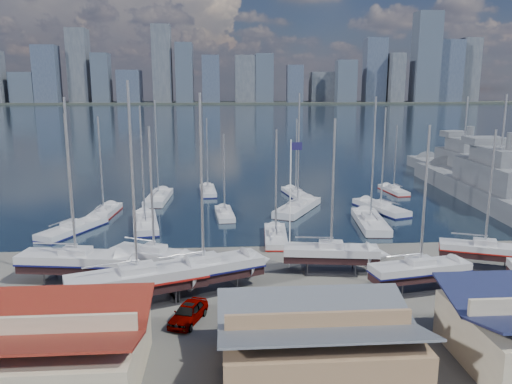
{
  "coord_description": "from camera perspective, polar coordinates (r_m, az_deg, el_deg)",
  "views": [
    {
      "loc": [
        -6.01,
        -54.42,
        17.66
      ],
      "look_at": [
        -1.43,
        8.0,
        4.71
      ],
      "focal_mm": 35.0,
      "sensor_mm": 36.0,
      "label": 1
    }
  ],
  "objects": [
    {
      "name": "water",
      "position": [
        354.91,
        -3.26,
        8.8
      ],
      "size": [
        1400.0,
        600.0,
        0.4
      ],
      "primitive_type": "cube",
      "color": "#1A2B3D",
      "rests_on": "ground"
    },
    {
      "name": "sailboat_cradle_1",
      "position": [
        42.89,
        -13.37,
        -9.78
      ],
      "size": [
        11.85,
        7.05,
        18.33
      ],
      "rotation": [
        0.0,
        0.0,
        0.36
      ],
      "color": "#2D2D33",
      "rests_on": "ground"
    },
    {
      "name": "sailboat_cradle_5",
      "position": [
        46.78,
        18.2,
        -8.47
      ],
      "size": [
        9.37,
        4.2,
        14.74
      ],
      "rotation": [
        0.0,
        0.0,
        0.19
      ],
      "color": "#2D2D33",
      "rests_on": "ground"
    },
    {
      "name": "sailboat_moored_6",
      "position": [
        59.66,
        2.26,
        -5.23
      ],
      "size": [
        3.28,
        9.38,
        13.77
      ],
      "rotation": [
        0.0,
        0.0,
        1.49
      ],
      "color": "black",
      "rests_on": "water"
    },
    {
      "name": "car_d",
      "position": [
        41.0,
        12.94,
        -12.96
      ],
      "size": [
        2.79,
        5.48,
        1.52
      ],
      "primitive_type": "imported",
      "rotation": [
        0.0,
        0.0,
        0.13
      ],
      "color": "gray",
      "rests_on": "ground"
    },
    {
      "name": "shed_red",
      "position": [
        34.45,
        -25.07,
        -15.94
      ],
      "size": [
        14.7,
        9.45,
        4.51
      ],
      "color": "#BFB293",
      "rests_on": "ground"
    },
    {
      "name": "sailboat_moored_10",
      "position": [
        75.79,
        14.06,
        -1.9
      ],
      "size": [
        6.2,
        10.97,
        15.81
      ],
      "rotation": [
        0.0,
        0.0,
        1.9
      ],
      "color": "black",
      "rests_on": "water"
    },
    {
      "name": "sailboat_moored_2",
      "position": [
        81.69,
        -11.06,
        -0.78
      ],
      "size": [
        3.7,
        11.24,
        16.74
      ],
      "rotation": [
        0.0,
        0.0,
        1.52
      ],
      "color": "black",
      "rests_on": "water"
    },
    {
      "name": "car_a",
      "position": [
        39.86,
        -7.75,
        -13.49
      ],
      "size": [
        3.33,
        4.89,
        1.55
      ],
      "primitive_type": "imported",
      "rotation": [
        0.0,
        0.0,
        -0.37
      ],
      "color": "gray",
      "rests_on": "ground"
    },
    {
      "name": "sailboat_moored_11",
      "position": [
        89.91,
        15.44,
        0.14
      ],
      "size": [
        3.15,
        8.38,
        12.24
      ],
      "rotation": [
        0.0,
        0.0,
        1.68
      ],
      "color": "black",
      "rests_on": "water"
    },
    {
      "name": "sailboat_cradle_2",
      "position": [
        49.0,
        -11.54,
        -7.2
      ],
      "size": [
        8.88,
        6.11,
        14.36
      ],
      "rotation": [
        0.0,
        0.0,
        -0.47
      ],
      "color": "#2D2D33",
      "rests_on": "ground"
    },
    {
      "name": "naval_ship_west",
      "position": [
        105.94,
        22.43,
        2.12
      ],
      "size": [
        6.88,
        41.4,
        17.72
      ],
      "rotation": [
        0.0,
        0.0,
        1.56
      ],
      "color": "slate",
      "rests_on": "water"
    },
    {
      "name": "sailboat_cradle_0",
      "position": [
        49.2,
        -19.83,
        -7.44
      ],
      "size": [
        10.89,
        4.5,
        16.99
      ],
      "rotation": [
        0.0,
        0.0,
        -0.15
      ],
      "color": "#2D2D33",
      "rests_on": "ground"
    },
    {
      "name": "sailboat_moored_9",
      "position": [
        67.33,
        12.91,
        -3.53
      ],
      "size": [
        4.48,
        11.9,
        17.54
      ],
      "rotation": [
        0.0,
        0.0,
        1.46
      ],
      "color": "black",
      "rests_on": "water"
    },
    {
      "name": "shed_grey",
      "position": [
        32.93,
        7.13,
        -16.51
      ],
      "size": [
        12.6,
        8.4,
        4.17
      ],
      "color": "#8C6B4C",
      "rests_on": "ground"
    },
    {
      "name": "skyline",
      "position": [
        608.55,
        -4.49,
        13.68
      ],
      "size": [
        639.14,
        43.8,
        107.69
      ],
      "color": "#475166",
      "rests_on": "far_shore"
    },
    {
      "name": "sailboat_moored_1",
      "position": [
        73.78,
        -16.98,
        -2.43
      ],
      "size": [
        3.5,
        10.0,
        14.68
      ],
      "rotation": [
        0.0,
        0.0,
        1.49
      ],
      "color": "black",
      "rests_on": "water"
    },
    {
      "name": "car_b",
      "position": [
        38.27,
        2.6,
        -14.58
      ],
      "size": [
        4.52,
        1.78,
        1.46
      ],
      "primitive_type": "imported",
      "rotation": [
        0.0,
        0.0,
        1.62
      ],
      "color": "gray",
      "rests_on": "ground"
    },
    {
      "name": "sailboat_moored_3",
      "position": [
        66.86,
        -12.55,
        -3.64
      ],
      "size": [
        4.9,
        11.3,
        16.35
      ],
      "rotation": [
        0.0,
        0.0,
        1.74
      ],
      "color": "black",
      "rests_on": "water"
    },
    {
      "name": "sailboat_moored_7",
      "position": [
        73.59,
        4.77,
        -1.97
      ],
      "size": [
        8.64,
        11.98,
        17.9
      ],
      "rotation": [
        0.0,
        0.0,
        1.07
      ],
      "color": "black",
      "rests_on": "water"
    },
    {
      "name": "sailboat_moored_8",
      "position": [
        84.0,
        4.55,
        -0.27
      ],
      "size": [
        3.95,
        9.32,
        13.51
      ],
      "rotation": [
        0.0,
        0.0,
        1.73
      ],
      "color": "black",
      "rests_on": "water"
    },
    {
      "name": "sailboat_moored_4",
      "position": [
        70.42,
        -3.6,
        -2.58
      ],
      "size": [
        2.9,
        8.22,
        12.18
      ],
      "rotation": [
        0.0,
        0.0,
        1.65
      ],
      "color": "black",
      "rests_on": "water"
    },
    {
      "name": "sailboat_cradle_6",
      "position": [
        54.82,
        24.65,
        -6.05
      ],
      "size": [
        8.77,
        5.4,
        13.91
      ],
      "rotation": [
        0.0,
        0.0,
        -0.38
      ],
      "color": "#2D2D33",
      "rests_on": "ground"
    },
    {
      "name": "sailboat_cradle_3",
      "position": [
        44.47,
        -6.01,
        -8.8
      ],
      "size": [
        11.15,
        6.96,
        17.37
      ],
      "rotation": [
        0.0,
        0.0,
        0.4
      ],
      "color": "#2D2D33",
      "rests_on": "ground"
    },
    {
      "name": "sailboat_moored_0",
      "position": [
        66.78,
        -20.19,
        -4.11
      ],
      "size": [
        7.08,
        10.62,
        15.52
      ],
      "rotation": [
        0.0,
        0.0,
        1.13
      ],
      "color": "black",
      "rests_on": "water"
    },
    {
      "name": "ground",
      "position": [
        48.18,
        3.32,
        -9.84
      ],
      "size": [
        1400.0,
        1400.0,
        0.0
      ],
      "primitive_type": "plane",
      "color": "#605E59",
      "rests_on": "ground"
    },
    {
      "name": "flagpole",
      "position": [
        48.9,
        4.05,
        -0.32
      ],
      "size": [
        1.14,
        0.12,
        12.93
      ],
      "color": "white",
      "rests_on": "ground"
    },
    {
      "name": "naval_ship_east",
      "position": [
        85.75,
        25.81,
        -0.23
      ],
      "size": [
        12.03,
        53.76,
        18.8
      ],
      "rotation": [
        0.0,
        0.0,
        1.5
      ],
      "color": "slate",
      "rests_on": "water"
    },
    {
      "name": "car_c",
      "position": [
        36.94,
        4.9,
        -15.65
      ],
      "size": [
        2.67,
        5.31,
        1.44
      ],
      "primitive_type": "imported",
      "rotation": [
        0.0,
        0.0,
        -0.05
      ],
      "color": "gray",
      "rests_on": "ground"
    },
    {
      "name": "sailboat_moored_5",
      "position": [
        86.29,
        -5.52,
        0.04
      ],
      "size": [
        3.2,
        9.18,
        13.48
      ],
      "rotation": [
        0.0,
        0.0,
        1.65
      ],
      "color": "black",
      "rests_on": "water"
    },
    {
      "name": "sailboat_cradle_4",
      "position": [
        49.39,
        8.55,
        -6.9
      ],
      "size": [
        9.41,
        3.83,
        15.0
      ],
      "rotation": [
        0.0,
        0.0,
        -0.14
      ],
      "color": "#2D2D33",
      "rests_on": "ground"
    },
    {
      "name": "far_shore",
      "position": [
        614.67,
        -3.69,
        10.13
      ],
      "size": [
        1400.0,
        80.0,
        2.2
      ],
      "primitive_type": "cube",
      "color": "#2D332D",
      "rests_on": "ground"
    }
  ]
}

